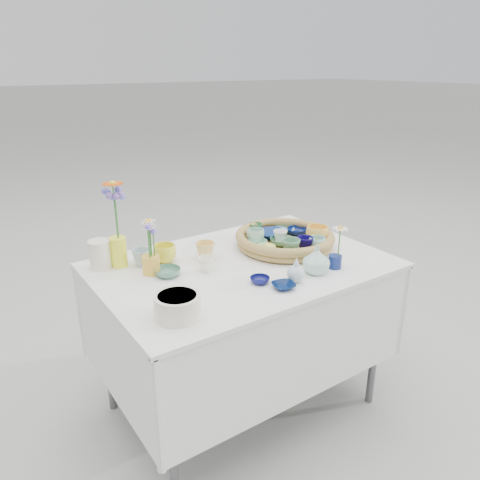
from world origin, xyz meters
TOP-DOWN VIEW (x-y plane):
  - ground at (0.00, 0.00)m, footprint 80.00×80.00m
  - display_table at (0.00, 0.00)m, footprint 1.26×0.86m
  - wicker_tray at (0.28, 0.05)m, footprint 0.47×0.47m
  - tray_ceramic_0 at (0.28, 0.15)m, footprint 0.17×0.17m
  - tray_ceramic_1 at (0.41, 0.11)m, footprint 0.13×0.13m
  - tray_ceramic_2 at (0.41, -0.03)m, footprint 0.14×0.14m
  - tray_ceramic_3 at (0.26, 0.04)m, footprint 0.12×0.12m
  - tray_ceramic_4 at (0.21, -0.08)m, footprint 0.11×0.11m
  - tray_ceramic_5 at (0.15, 0.09)m, footprint 0.11×0.11m
  - tray_ceramic_6 at (0.17, 0.14)m, footprint 0.09×0.09m
  - tray_ceramic_7 at (0.27, 0.07)m, footprint 0.09×0.09m
  - tray_ceramic_8 at (0.38, 0.17)m, footprint 0.13×0.13m
  - tray_ceramic_9 at (0.29, -0.08)m, footprint 0.09×0.09m
  - tray_ceramic_10 at (0.14, 0.02)m, footprint 0.10×0.10m
  - tray_ceramic_11 at (0.35, -0.10)m, footprint 0.10×0.10m
  - tray_ceramic_12 at (0.24, 0.23)m, footprint 0.07×0.07m
  - loose_ceramic_0 at (-0.28, 0.21)m, footprint 0.12×0.12m
  - loose_ceramic_1 at (-0.11, 0.14)m, footprint 0.11×0.11m
  - loose_ceramic_2 at (-0.33, 0.07)m, footprint 0.11×0.11m
  - loose_ceramic_3 at (-0.17, 0.02)m, footprint 0.09×0.09m
  - loose_ceramic_4 at (-0.05, -0.20)m, footprint 0.09×0.09m
  - loose_ceramic_5 at (-0.38, 0.23)m, footprint 0.09×0.09m
  - loose_ceramic_6 at (-0.01, -0.29)m, footprint 0.11×0.11m
  - fluted_bowl at (-0.45, -0.26)m, footprint 0.22×0.22m
  - bud_vase_paleblue at (0.07, -0.27)m, footprint 0.09×0.09m
  - bud_vase_seafoam at (0.20, -0.26)m, footprint 0.14×0.14m
  - bud_vase_cobalt at (0.30, -0.26)m, footprint 0.06×0.06m
  - single_daisy at (0.31, -0.27)m, footprint 0.09×0.09m
  - tall_vase_yellow at (-0.46, 0.28)m, footprint 0.09×0.09m
  - gerbera at (-0.46, 0.27)m, footprint 0.11×0.11m
  - hydrangea at (-0.45, 0.29)m, footprint 0.08×0.08m
  - white_pitcher at (-0.53, 0.31)m, footprint 0.14×0.11m
  - daisy_cup at (-0.38, 0.13)m, footprint 0.08×0.08m
  - daisy_posy at (-0.38, 0.13)m, footprint 0.11×0.11m

SIDE VIEW (x-z plane):
  - ground at x=0.00m, z-range 0.00..0.00m
  - display_table at x=0.00m, z-range -0.38..0.38m
  - loose_ceramic_6 at x=-0.01m, z-range 0.77..0.79m
  - loose_ceramic_4 at x=-0.05m, z-range 0.77..0.79m
  - loose_ceramic_2 at x=-0.33m, z-range 0.77..0.80m
  - bud_vase_cobalt at x=0.30m, z-range 0.77..0.82m
  - tray_ceramic_8 at x=0.38m, z-range 0.78..0.81m
  - loose_ceramic_3 at x=-0.17m, z-range 0.77..0.83m
  - tray_ceramic_5 at x=0.15m, z-range 0.78..0.81m
  - tray_ceramic_10 at x=0.14m, z-range 0.78..0.81m
  - tray_ceramic_1 at x=0.41m, z-range 0.78..0.82m
  - tray_ceramic_0 at x=0.28m, z-range 0.78..0.82m
  - tray_ceramic_3 at x=0.26m, z-range 0.78..0.82m
  - loose_ceramic_5 at x=-0.38m, z-range 0.77..0.84m
  - wicker_tray at x=0.28m, z-range 0.77..0.84m
  - daisy_cup at x=-0.38m, z-range 0.77..0.84m
  - loose_ceramic_1 at x=-0.11m, z-range 0.77..0.85m
  - loose_ceramic_0 at x=-0.28m, z-range 0.77..0.85m
  - fluted_bowl at x=-0.45m, z-range 0.77..0.85m
  - tray_ceramic_12 at x=0.24m, z-range 0.78..0.84m
  - tray_ceramic_7 at x=0.27m, z-range 0.78..0.85m
  - tray_ceramic_11 at x=0.35m, z-range 0.78..0.85m
  - tray_ceramic_6 at x=0.17m, z-range 0.78..0.85m
  - tray_ceramic_9 at x=0.29m, z-range 0.78..0.85m
  - bud_vase_paleblue at x=0.07m, z-range 0.77..0.88m
  - tray_ceramic_4 at x=0.21m, z-range 0.78..0.86m
  - bud_vase_seafoam at x=0.20m, z-range 0.77..0.88m
  - tray_ceramic_2 at x=0.41m, z-range 0.78..0.87m
  - white_pitcher at x=-0.53m, z-range 0.77..0.89m
  - tall_vase_yellow at x=-0.46m, z-range 0.77..0.90m
  - single_daisy at x=0.31m, z-range 0.81..0.96m
  - daisy_posy at x=-0.38m, z-range 0.84..1.02m
  - hydrangea at x=-0.45m, z-range 0.86..1.11m
  - gerbera at x=-0.46m, z-range 0.89..1.15m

